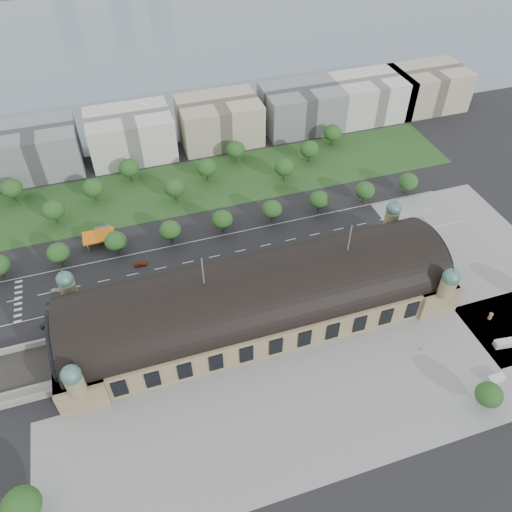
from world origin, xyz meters
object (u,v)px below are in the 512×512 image
object	(u,v)px
traffic_car_1	(56,290)
parked_car_3	(114,300)
traffic_car_3	(141,264)
van_east	(502,344)
traffic_car_2	(135,282)
bus_mid	(253,264)
van_south	(495,379)
petrol_station	(101,234)
pedestrian_1	(500,344)
parked_car_0	(46,323)
parked_car_1	(53,319)
parked_car_5	(128,297)
bus_west	(226,265)
advertising_column	(490,316)
pedestrian_0	(421,349)
parked_car_2	(66,319)
parked_car_4	(155,292)
bus_east	(315,249)
parked_car_6	(189,288)
traffic_car_6	(420,220)

from	to	relation	value
traffic_car_1	parked_car_3	bearing A→B (deg)	-113.68
traffic_car_3	van_east	bearing A→B (deg)	-118.84
traffic_car_2	bus_mid	xyz separation A→B (m)	(49.97, -5.41, 0.86)
van_south	petrol_station	bearing A→B (deg)	136.51
van_east	petrol_station	bearing A→B (deg)	148.88
van_south	pedestrian_1	size ratio (longest dim) A/B	3.83
parked_car_0	van_south	distance (m)	166.51
parked_car_1	traffic_car_2	bearing A→B (deg)	74.08
parked_car_5	bus_west	bearing A→B (deg)	66.63
parked_car_5	parked_car_0	bearing A→B (deg)	-112.66
traffic_car_3	advertising_column	bearing A→B (deg)	-113.91
parked_car_0	pedestrian_0	bearing A→B (deg)	34.09
parked_car_0	van_east	world-z (taller)	van_east
parked_car_2	van_east	distance (m)	165.61
petrol_station	parked_car_4	size ratio (longest dim) A/B	3.62
bus_mid	van_east	size ratio (longest dim) A/B	1.57
parked_car_1	bus_west	distance (m)	71.88
advertising_column	parked_car_0	bearing A→B (deg)	163.11
parked_car_3	bus_east	size ratio (longest dim) A/B	0.33
parked_car_6	pedestrian_1	world-z (taller)	pedestrian_1
parked_car_2	van_south	size ratio (longest dim) A/B	0.96
parked_car_5	pedestrian_0	world-z (taller)	pedestrian_0
parked_car_1	bus_mid	xyz separation A→B (m)	(83.07, 4.39, 0.91)
traffic_car_1	parked_car_3	xyz separation A→B (m)	(21.87, -12.74, 0.03)
van_south	advertising_column	size ratio (longest dim) A/B	1.99
petrol_station	bus_west	bearing A→B (deg)	-36.04
pedestrian_0	bus_east	bearing A→B (deg)	103.81
petrol_station	parked_car_4	world-z (taller)	petrol_station
traffic_car_3	parked_car_1	bearing A→B (deg)	124.06
parked_car_0	parked_car_3	bearing A→B (deg)	65.50
parked_car_5	bus_east	distance (m)	82.52
traffic_car_1	traffic_car_2	size ratio (longest dim) A/B	0.84
traffic_car_3	pedestrian_1	world-z (taller)	traffic_car_3
parked_car_0	parked_car_5	bearing A→B (deg)	63.94
parked_car_2	parked_car_4	xyz separation A→B (m)	(35.07, 3.66, -0.19)
bus_west	pedestrian_1	xyz separation A→B (m)	(86.50, -70.72, -0.82)
traffic_car_3	parked_car_6	distance (m)	26.33
traffic_car_1	bus_east	distance (m)	110.70
parked_car_1	bus_mid	bearing A→B (deg)	60.61
traffic_car_1	parked_car_4	size ratio (longest dim) A/B	1.10
bus_west	parked_car_0	bearing A→B (deg)	94.34
parked_car_3	parked_car_0	bearing A→B (deg)	-108.99
advertising_column	traffic_car_6	bearing A→B (deg)	84.74
parked_car_4	parked_car_6	xyz separation A→B (m)	(13.61, -2.62, 0.14)
traffic_car_3	van_south	xyz separation A→B (m)	(109.37, -95.66, 0.43)
parked_car_3	parked_car_6	bearing A→B (deg)	56.72
petrol_station	traffic_car_2	distance (m)	34.55
bus_mid	advertising_column	xyz separation A→B (m)	(79.07, -56.07, -0.01)
parked_car_0	parked_car_6	world-z (taller)	parked_car_0
parked_car_4	pedestrian_1	size ratio (longest dim) A/B	2.49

